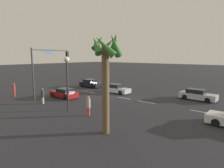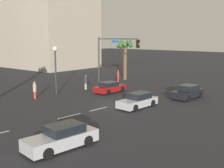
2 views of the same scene
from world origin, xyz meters
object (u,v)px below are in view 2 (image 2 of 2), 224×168
Objects in this scene: car_4 at (138,101)px; palm_tree_1 at (125,49)px; pedestrian_0 at (86,82)px; streetlamp at (55,61)px; pedestrian_1 at (118,76)px; car_5 at (62,137)px; traffic_signal at (112,54)px; pedestrian_2 at (35,90)px; car_2 at (110,87)px; car_3 at (188,92)px; building_2 at (49,32)px.

car_4 is 0.64× the size of palm_tree_1.
pedestrian_0 is 10.69m from palm_tree_1.
streetlamp is 2.95× the size of pedestrian_1.
traffic_signal is at bearing 35.82° from car_5.
palm_tree_1 reaches higher than streetlamp.
palm_tree_1 is at bearing 11.94° from pedestrian_0.
palm_tree_1 is (17.24, 2.47, 3.76)m from pedestrian_2.
palm_tree_1 reaches higher than car_2.
car_3 is 0.76× the size of streetlamp.
pedestrian_1 is at bearing 35.31° from car_5.
building_2 is at bearing 67.80° from car_4.
car_5 is at bearing -128.04° from building_2.
car_3 is 0.24× the size of building_2.
pedestrian_2 is at bearing 169.82° from traffic_signal.
streetlamp is 4.12m from pedestrian_2.
pedestrian_1 is 28.54m from building_2.
pedestrian_1 is 14.01m from pedestrian_2.
car_4 is 11.32m from pedestrian_2.
pedestrian_2 is (-2.86, -0.20, -2.95)m from streetlamp.
pedestrian_1 is (11.12, 0.68, -2.93)m from streetlamp.
car_3 is at bearing -100.12° from pedestrian_1.
car_5 is 2.44× the size of pedestrian_0.
car_5 is at bearing -144.18° from traffic_signal.
car_4 is (-3.41, -7.06, 0.03)m from car_2.
car_4 is 2.27× the size of pedestrian_1.
car_2 is 0.62× the size of palm_tree_1.
car_3 is 2.29× the size of pedestrian_0.
pedestrian_2 is (-13.98, -0.88, -0.02)m from pedestrian_1.
streetlamp is at bearing -177.45° from pedestrian_0.
pedestrian_1 reaches higher than car_4.
building_2 is (12.14, 31.03, 7.22)m from car_2.
car_2 is 34.09m from building_2.
streetlamp reaches higher than car_4.
pedestrian_0 is at bearing 109.96° from car_3.
car_2 is 0.98× the size of car_4.
car_2 is at bearing -116.72° from building_2.
building_2 is (8.59, 39.34, 7.16)m from car_3.
palm_tree_1 is (12.42, 12.71, 4.11)m from car_4.
traffic_signal is at bearing -15.65° from streetlamp.
pedestrian_2 is at bearing -131.53° from building_2.
traffic_signal is (5.11, 8.45, 3.90)m from car_4.
streetlamp is at bearing 164.35° from traffic_signal.
car_3 is at bearing -70.04° from pedestrian_0.
building_2 is at bearing 57.68° from streetlamp.
traffic_signal is 0.99× the size of palm_tree_1.
pedestrian_0 is (4.59, 0.20, -2.97)m from streetlamp.
pedestrian_0 is at bearing 3.08° from pedestrian_2.
pedestrian_0 is (-2.47, 2.18, -3.56)m from traffic_signal.
pedestrian_0 reaches higher than car_4.
pedestrian_2 is at bearing 115.21° from car_4.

